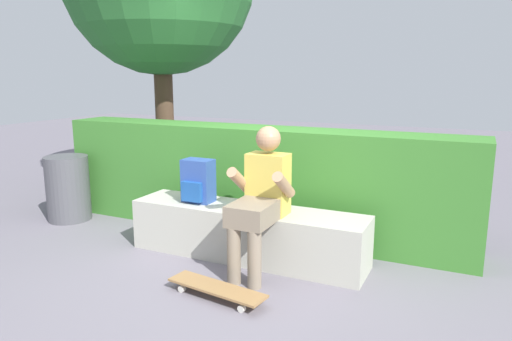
{
  "coord_description": "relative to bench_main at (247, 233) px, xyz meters",
  "views": [
    {
      "loc": [
        1.8,
        -3.26,
        1.65
      ],
      "look_at": [
        0.07,
        0.41,
        0.81
      ],
      "focal_mm": 33.07,
      "sensor_mm": 36.0,
      "label": 1
    }
  ],
  "objects": [
    {
      "name": "backpack_on_bench",
      "position": [
        -0.5,
        -0.01,
        0.43
      ],
      "size": [
        0.28,
        0.23,
        0.4
      ],
      "color": "#2D4C99",
      "rests_on": "bench_main"
    },
    {
      "name": "ground_plane",
      "position": [
        0.0,
        -0.37,
        -0.23
      ],
      "size": [
        24.0,
        24.0,
        0.0
      ],
      "primitive_type": "plane",
      "color": "slate"
    },
    {
      "name": "bench_main",
      "position": [
        0.0,
        0.0,
        0.0
      ],
      "size": [
        2.18,
        0.49,
        0.47
      ],
      "color": "#AFAD9F",
      "rests_on": "ground"
    },
    {
      "name": "skateboard_near_person",
      "position": [
        0.15,
        -0.81,
        -0.16
      ],
      "size": [
        0.82,
        0.31,
        0.09
      ],
      "color": "olive",
      "rests_on": "ground"
    },
    {
      "name": "hedge_row",
      "position": [
        -0.27,
        0.69,
        0.32
      ],
      "size": [
        4.45,
        0.51,
        1.11
      ],
      "color": "#39792B",
      "rests_on": "ground"
    },
    {
      "name": "person_skater",
      "position": [
        0.24,
        -0.22,
        0.43
      ],
      "size": [
        0.49,
        0.62,
        1.22
      ],
      "color": "gold",
      "rests_on": "ground"
    },
    {
      "name": "trash_bin",
      "position": [
        -2.34,
        0.15,
        0.13
      ],
      "size": [
        0.48,
        0.48,
        0.73
      ],
      "color": "#4C4C51",
      "rests_on": "ground"
    }
  ]
}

